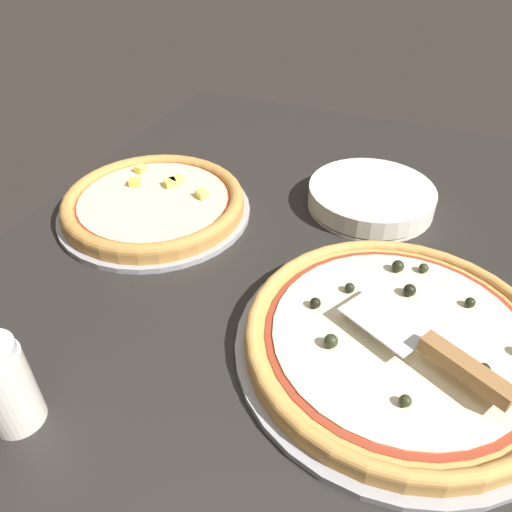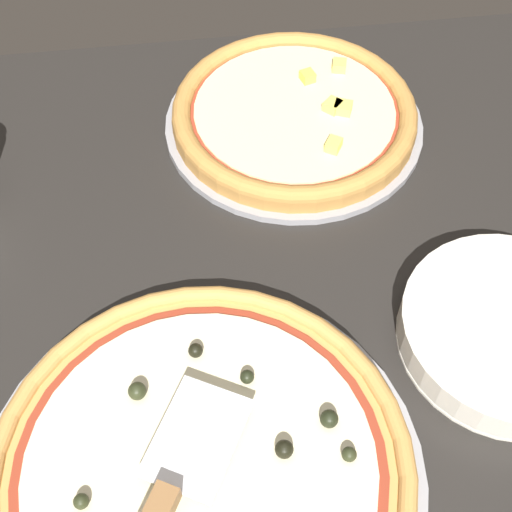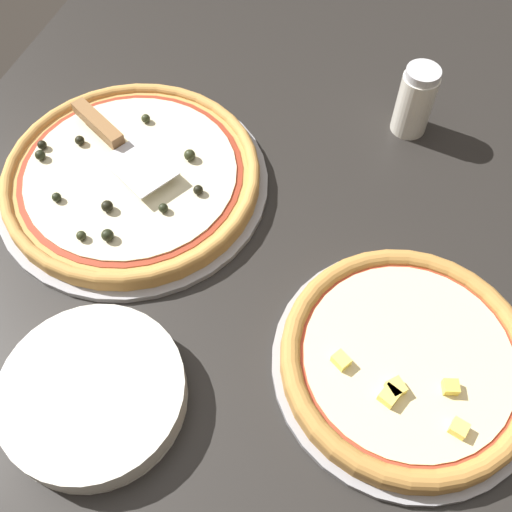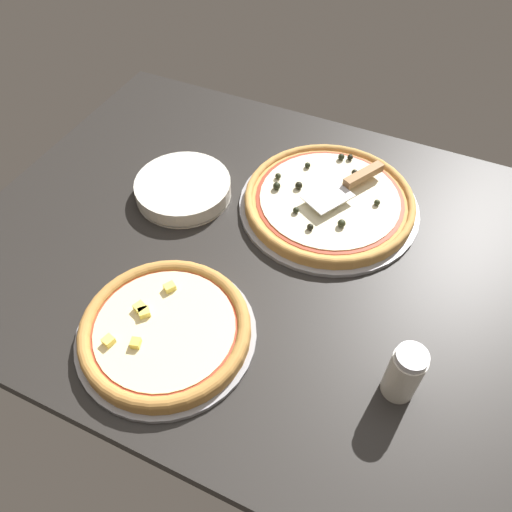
# 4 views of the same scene
# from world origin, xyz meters

# --- Properties ---
(ground_plane) EXTENTS (1.51, 1.02, 0.04)m
(ground_plane) POSITION_xyz_m (0.00, 0.00, -0.02)
(ground_plane) COLOR black
(pizza_pan_front) EXTENTS (0.43, 0.43, 0.01)m
(pizza_pan_front) POSITION_xyz_m (0.00, -0.17, 0.01)
(pizza_pan_front) COLOR #939399
(pizza_pan_front) RESTS_ON ground_plane
(pizza_front) EXTENTS (0.40, 0.40, 0.04)m
(pizza_front) POSITION_xyz_m (0.00, -0.17, 0.03)
(pizza_front) COLOR #C68E47
(pizza_front) RESTS_ON pizza_pan_front
(pizza_pan_back) EXTENTS (0.35, 0.35, 0.01)m
(pizza_pan_back) POSITION_xyz_m (0.17, 0.30, 0.01)
(pizza_pan_back) COLOR #939399
(pizza_pan_back) RESTS_ON ground_plane
(pizza_back) EXTENTS (0.33, 0.33, 0.04)m
(pizza_back) POSITION_xyz_m (0.17, 0.30, 0.03)
(pizza_back) COLOR #B77F3D
(pizza_back) RESTS_ON pizza_pan_back
(plate_stack) EXTENTS (0.23, 0.23, 0.04)m
(plate_stack) POSITION_xyz_m (0.34, -0.06, 0.02)
(plate_stack) COLOR silver
(plate_stack) RESTS_ON ground_plane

